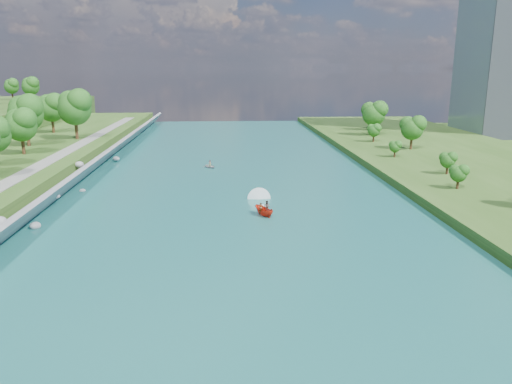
{
  "coord_description": "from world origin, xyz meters",
  "views": [
    {
      "loc": [
        -1.11,
        -51.49,
        19.66
      ],
      "look_at": [
        3.42,
        17.5,
        2.5
      ],
      "focal_mm": 35.0,
      "sensor_mm": 36.0,
      "label": 1
    }
  ],
  "objects": [
    {
      "name": "motorboat",
      "position": [
        4.25,
        15.66,
        0.69
      ],
      "size": [
        3.6,
        18.75,
        1.96
      ],
      "rotation": [
        0.0,
        0.0,
        3.63
      ],
      "color": "red",
      "rests_on": "river_water"
    },
    {
      "name": "office_tower",
      "position": [
        82.5,
        95.0,
        30.0
      ],
      "size": [
        22.0,
        22.0,
        60.0
      ],
      "primitive_type": "cube",
      "color": "gray",
      "rests_on": "ground"
    },
    {
      "name": "riverside_path",
      "position": [
        -32.5,
        20.0,
        3.55
      ],
      "size": [
        3.0,
        200.0,
        0.1
      ],
      "primitive_type": "cube",
      "color": "gray",
      "rests_on": "berm_west"
    },
    {
      "name": "river_water",
      "position": [
        0.0,
        20.0,
        0.05
      ],
      "size": [
        55.0,
        240.0,
        0.1
      ],
      "primitive_type": "cube",
      "color": "#195D61",
      "rests_on": "ground"
    },
    {
      "name": "raft",
      "position": [
        -3.92,
        48.36,
        0.46
      ],
      "size": [
        3.5,
        3.86,
        1.48
      ],
      "rotation": [
        0.0,
        0.0,
        0.5
      ],
      "color": "#93969B",
      "rests_on": "river_water"
    },
    {
      "name": "trees_east",
      "position": [
        40.01,
        45.48,
        6.02
      ],
      "size": [
        16.94,
        139.43,
        11.14
      ],
      "color": "#134612",
      "rests_on": "berm_east"
    },
    {
      "name": "ground",
      "position": [
        0.0,
        0.0,
        0.0
      ],
      "size": [
        260.0,
        260.0,
        0.0
      ],
      "primitive_type": "plane",
      "color": "#2D5119",
      "rests_on": "ground"
    },
    {
      "name": "riprap_bank",
      "position": [
        -25.86,
        18.61,
        1.82
      ],
      "size": [
        4.08,
        236.0,
        4.05
      ],
      "color": "slate",
      "rests_on": "ground"
    }
  ]
}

